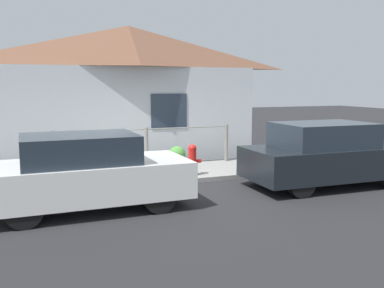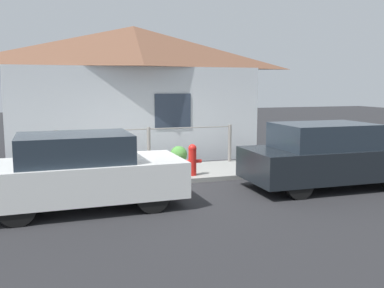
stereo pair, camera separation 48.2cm
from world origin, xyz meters
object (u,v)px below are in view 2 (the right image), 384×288
at_px(potted_plant_near_hydrant, 179,156).
at_px(car_right, 327,156).
at_px(car_left, 82,171).
at_px(fire_hydrant, 192,159).

bearing_deg(potted_plant_near_hydrant, car_right, -42.39).
bearing_deg(car_right, car_left, -179.22).
xyz_separation_m(fire_hydrant, potted_plant_near_hydrant, (-0.10, 0.86, -0.04)).
height_order(fire_hydrant, potted_plant_near_hydrant, fire_hydrant).
height_order(car_left, fire_hydrant, car_left).
bearing_deg(car_right, potted_plant_near_hydrant, 138.38).
height_order(car_right, fire_hydrant, car_right).
xyz_separation_m(car_left, potted_plant_near_hydrant, (2.65, 2.54, -0.24)).
relative_size(car_left, fire_hydrant, 4.83).
height_order(car_left, potted_plant_near_hydrant, car_left).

